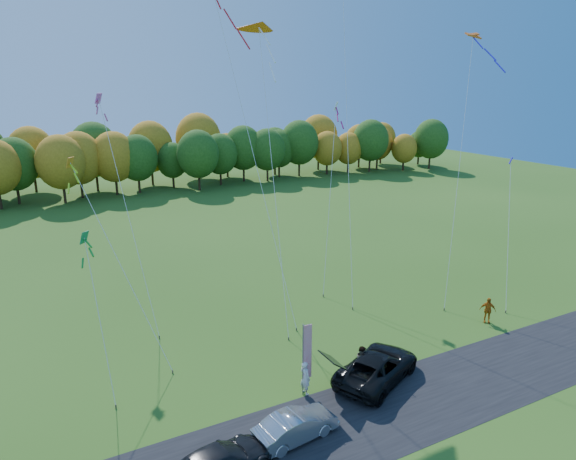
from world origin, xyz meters
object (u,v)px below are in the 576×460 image
black_suv (377,367)px  silver_sedan (296,426)px  feather_flag (306,351)px  person_east (488,310)px

black_suv → silver_sedan: bearing=84.4°
feather_flag → black_suv: bearing=-10.0°
person_east → silver_sedan: bearing=-121.6°
black_suv → feather_flag: bearing=55.2°
person_east → black_suv: bearing=-124.5°
silver_sedan → feather_flag: feather_flag is taller
black_suv → silver_sedan: 6.72m
silver_sedan → person_east: size_ratio=2.28×
silver_sedan → feather_flag: bearing=-44.4°
person_east → feather_flag: feather_flag is taller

